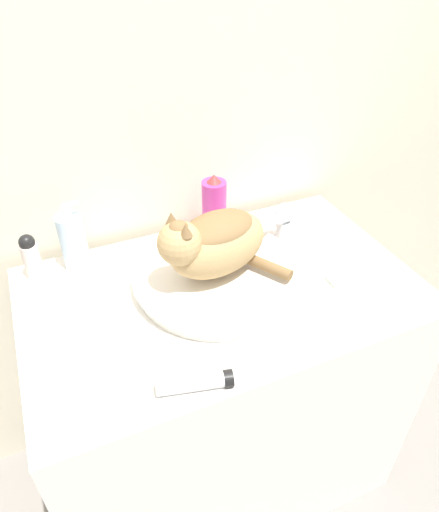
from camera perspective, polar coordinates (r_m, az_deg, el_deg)
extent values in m
cube|color=beige|center=(1.22, -6.65, 20.28)|extent=(8.00, 0.05, 2.40)
cube|color=white|center=(1.42, 0.30, -16.46)|extent=(0.96, 0.59, 0.81)
cylinder|color=white|center=(1.13, -0.33, -2.67)|extent=(0.40, 0.40, 0.03)
torus|color=white|center=(1.12, -0.33, -2.00)|extent=(0.42, 0.42, 0.02)
ellipsoid|color=tan|center=(1.07, -0.34, 1.50)|extent=(0.28, 0.21, 0.15)
ellipsoid|color=brown|center=(1.04, -0.35, 3.31)|extent=(0.21, 0.16, 0.07)
sphere|color=tan|center=(0.99, -5.00, 1.59)|extent=(0.10, 0.10, 0.10)
sphere|color=brown|center=(0.98, -5.08, 2.90)|extent=(0.06, 0.06, 0.06)
cone|color=brown|center=(0.99, -6.04, 4.70)|extent=(0.03, 0.03, 0.03)
cone|color=brown|center=(0.95, -4.24, 3.29)|extent=(0.03, 0.03, 0.03)
cylinder|color=brown|center=(1.11, 5.48, -1.06)|extent=(0.10, 0.14, 0.03)
cylinder|color=silver|center=(1.28, 7.92, 3.17)|extent=(0.04, 0.04, 0.06)
cylinder|color=silver|center=(1.20, 6.41, 4.66)|extent=(0.13, 0.07, 0.09)
sphere|color=silver|center=(1.25, 8.14, 5.39)|extent=(0.05, 0.05, 0.05)
cylinder|color=silver|center=(1.22, -22.31, -0.64)|extent=(0.04, 0.04, 0.10)
sphere|color=black|center=(1.18, -22.96, 1.62)|extent=(0.04, 0.04, 0.04)
cylinder|color=#B2338C|center=(1.27, -0.66, 5.92)|extent=(0.07, 0.07, 0.17)
cone|color=red|center=(1.22, -0.69, 9.68)|extent=(0.04, 0.04, 0.02)
cylinder|color=silver|center=(1.20, -17.77, 1.61)|extent=(0.07, 0.07, 0.15)
cylinder|color=white|center=(1.15, -18.60, 5.24)|extent=(0.02, 0.02, 0.02)
cylinder|color=white|center=(1.14, -18.14, 6.18)|extent=(0.04, 0.01, 0.01)
cylinder|color=silver|center=(0.91, -3.68, -15.66)|extent=(0.13, 0.06, 0.03)
cylinder|color=black|center=(0.92, 1.11, -15.05)|extent=(0.03, 0.04, 0.04)
cube|color=silver|center=(1.18, 15.07, -2.65)|extent=(0.06, 0.04, 0.02)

